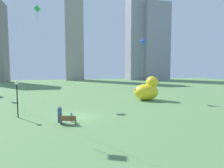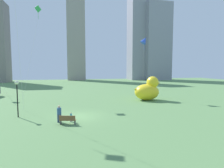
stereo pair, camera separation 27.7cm
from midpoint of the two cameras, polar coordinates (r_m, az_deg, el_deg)
ground_plane at (r=21.91m, az=-10.28°, el=-9.68°), size 140.00×140.00×0.00m
park_bench at (r=19.04m, az=-13.55°, el=-10.51°), size 1.64×0.84×0.90m
person_adult at (r=19.81m, az=-15.96°, el=-8.51°), size 0.42×0.42×1.73m
person_child at (r=19.86m, az=-12.55°, el=-9.67°), size 0.24×0.24×0.96m
giant_inflatable_duck at (r=32.57m, az=10.40°, el=-1.80°), size 4.89×3.14×4.05m
lamppost at (r=23.16m, az=-27.19°, el=-1.62°), size 0.43×0.43×4.09m
city_skyline at (r=85.71m, az=-0.24°, el=13.57°), size 76.05×14.64×40.53m
kite_blue at (r=34.78m, az=9.34°, el=12.90°), size 1.52×1.12×11.13m
kite_green at (r=36.53m, az=-22.18°, el=19.00°), size 3.39×3.34×16.14m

